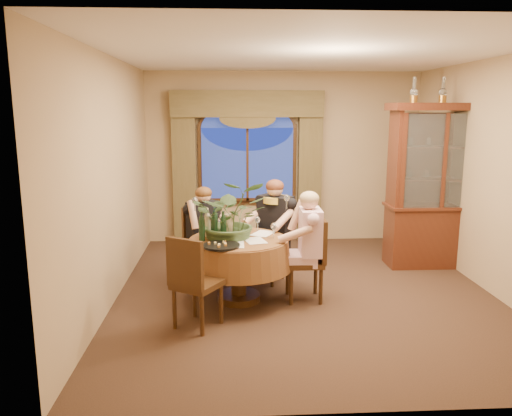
{
  "coord_description": "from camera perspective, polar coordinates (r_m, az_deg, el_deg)",
  "views": [
    {
      "loc": [
        -0.9,
        -5.76,
        2.19
      ],
      "look_at": [
        -0.6,
        -0.25,
        1.1
      ],
      "focal_mm": 35.0,
      "sensor_mm": 36.0,
      "label": 1
    }
  ],
  "objects": [
    {
      "name": "floor",
      "position": [
        6.23,
        5.51,
        -9.47
      ],
      "size": [
        5.0,
        5.0,
        0.0
      ],
      "primitive_type": "plane",
      "color": "black",
      "rests_on": "ground"
    },
    {
      "name": "wall_back",
      "position": [
        8.34,
        3.13,
        5.73
      ],
      "size": [
        4.5,
        0.0,
        4.5
      ],
      "primitive_type": "plane",
      "rotation": [
        1.57,
        0.0,
        0.0
      ],
      "color": "#9D825D",
      "rests_on": "ground"
    },
    {
      "name": "wall_right",
      "position": [
        6.61,
        25.44,
        3.23
      ],
      "size": [
        0.0,
        5.0,
        5.0
      ],
      "primitive_type": "plane",
      "rotation": [
        1.57,
        0.0,
        -1.57
      ],
      "color": "#9D825D",
      "rests_on": "ground"
    },
    {
      "name": "ceiling",
      "position": [
        5.86,
        6.04,
        17.09
      ],
      "size": [
        5.0,
        5.0,
        0.0
      ],
      "primitive_type": "plane",
      "rotation": [
        3.14,
        0.0,
        0.0
      ],
      "color": "white",
      "rests_on": "wall_back"
    },
    {
      "name": "window",
      "position": [
        8.24,
        -0.99,
        4.98
      ],
      "size": [
        1.62,
        0.1,
        1.32
      ],
      "primitive_type": null,
      "color": "navy",
      "rests_on": "wall_back"
    },
    {
      "name": "arched_transom",
      "position": [
        8.19,
        -1.01,
        10.41
      ],
      "size": [
        1.6,
        0.06,
        0.44
      ],
      "primitive_type": null,
      "color": "navy",
      "rests_on": "wall_back"
    },
    {
      "name": "drapery_left",
      "position": [
        8.23,
        -8.17,
        4.02
      ],
      "size": [
        0.38,
        0.14,
        2.32
      ],
      "primitive_type": "cube",
      "color": "#4C4122",
      "rests_on": "floor"
    },
    {
      "name": "drapery_right",
      "position": [
        8.31,
        6.16,
        4.13
      ],
      "size": [
        0.38,
        0.14,
        2.32
      ],
      "primitive_type": "cube",
      "color": "#4C4122",
      "rests_on": "floor"
    },
    {
      "name": "swag_valance",
      "position": [
        8.11,
        -0.99,
        11.81
      ],
      "size": [
        2.45,
        0.16,
        0.42
      ],
      "primitive_type": null,
      "color": "#4C4122",
      "rests_on": "wall_back"
    },
    {
      "name": "dining_table",
      "position": [
        5.8,
        -1.99,
        -7.07
      ],
      "size": [
        1.49,
        1.49,
        0.75
      ],
      "primitive_type": "cylinder",
      "rotation": [
        0.0,
        0.0,
        -0.26
      ],
      "color": "maroon",
      "rests_on": "floor"
    },
    {
      "name": "china_cabinet",
      "position": [
        7.4,
        19.9,
        2.35
      ],
      "size": [
        1.41,
        0.56,
        2.28
      ],
      "primitive_type": "cube",
      "color": "#3C190F",
      "rests_on": "floor"
    },
    {
      "name": "oil_lamp_left",
      "position": [
        7.18,
        17.62,
        12.74
      ],
      "size": [
        0.11,
        0.11,
        0.34
      ],
      "primitive_type": null,
      "color": "#A5722D",
      "rests_on": "china_cabinet"
    },
    {
      "name": "oil_lamp_center",
      "position": [
        7.33,
        20.59,
        12.51
      ],
      "size": [
        0.11,
        0.11,
        0.34
      ],
      "primitive_type": null,
      "color": "#A5722D",
      "rests_on": "china_cabinet"
    },
    {
      "name": "oil_lamp_right",
      "position": [
        7.49,
        23.43,
        12.27
      ],
      "size": [
        0.11,
        0.11,
        0.34
      ],
      "primitive_type": null,
      "color": "#A5722D",
      "rests_on": "china_cabinet"
    },
    {
      "name": "chair_right",
      "position": [
        5.83,
        5.52,
        -5.92
      ],
      "size": [
        0.42,
        0.42,
        0.96
      ],
      "primitive_type": "cube",
      "rotation": [
        0.0,
        0.0,
        -4.71
      ],
      "color": "black",
      "rests_on": "floor"
    },
    {
      "name": "chair_back_right",
      "position": [
        6.43,
        1.08,
        -4.25
      ],
      "size": [
        0.57,
        0.57,
        0.96
      ],
      "primitive_type": "cube",
      "rotation": [
        0.0,
        0.0,
        -3.63
      ],
      "color": "black",
      "rests_on": "floor"
    },
    {
      "name": "chair_back",
      "position": [
        6.41,
        -5.84,
        -4.35
      ],
      "size": [
        0.58,
        0.58,
        0.96
      ],
      "primitive_type": "cube",
      "rotation": [
        0.0,
        0.0,
        -2.58
      ],
      "color": "black",
      "rests_on": "floor"
    },
    {
      "name": "chair_front_left",
      "position": [
        5.14,
        -6.7,
        -8.33
      ],
      "size": [
        0.58,
        0.58,
        0.96
      ],
      "primitive_type": "cube",
      "rotation": [
        0.0,
        0.0,
        -0.57
      ],
      "color": "black",
      "rests_on": "floor"
    },
    {
      "name": "person_pink",
      "position": [
        5.77,
        6.19,
        -4.39
      ],
      "size": [
        0.44,
        0.48,
        1.29
      ],
      "primitive_type": null,
      "rotation": [
        0.0,
        0.0,
        1.54
      ],
      "color": "beige",
      "rests_on": "floor"
    },
    {
      "name": "person_back",
      "position": [
        6.41,
        -6.01,
        -3.02
      ],
      "size": [
        0.6,
        0.58,
        1.25
      ],
      "primitive_type": null,
      "rotation": [
        0.0,
        0.0,
        -2.59
      ],
      "color": "black",
      "rests_on": "floor"
    },
    {
      "name": "person_scarf",
      "position": [
        6.37,
        2.22,
        -2.63
      ],
      "size": [
        0.65,
        0.64,
        1.34
      ],
      "primitive_type": null,
      "rotation": [
        0.0,
        0.0,
        -3.78
      ],
      "color": "black",
      "rests_on": "floor"
    },
    {
      "name": "stoneware_vase",
      "position": [
        5.78,
        -3.16,
        -1.96
      ],
      "size": [
        0.14,
        0.14,
        0.26
      ],
      "primitive_type": null,
      "color": "#9C8868",
      "rests_on": "dining_table"
    },
    {
      "name": "centerpiece_plant",
      "position": [
        5.65,
        -2.85,
        2.31
      ],
      "size": [
        0.86,
        0.95,
        0.74
      ],
      "primitive_type": "imported",
      "color": "#36502C",
      "rests_on": "dining_table"
    },
    {
      "name": "olive_bowl",
      "position": [
        5.67,
        -1.77,
        -3.27
      ],
      "size": [
        0.17,
        0.17,
        0.05
      ],
      "primitive_type": "imported",
      "color": "#4D562B",
      "rests_on": "dining_table"
    },
    {
      "name": "cheese_platter",
      "position": [
        5.36,
        -3.97,
        -4.31
      ],
      "size": [
        0.4,
        0.4,
        0.02
      ],
      "primitive_type": "cylinder",
      "color": "black",
      "rests_on": "dining_table"
    },
    {
      "name": "wine_bottle_0",
      "position": [
        5.8,
        -4.74,
        -1.56
      ],
      "size": [
        0.07,
        0.07,
        0.33
      ],
      "primitive_type": "cylinder",
      "color": "black",
      "rests_on": "dining_table"
    },
    {
      "name": "wine_bottle_1",
      "position": [
        5.59,
        -3.74,
        -2.02
      ],
      "size": [
        0.07,
        0.07,
        0.33
      ],
      "primitive_type": "cylinder",
      "color": "black",
      "rests_on": "dining_table"
    },
    {
      "name": "wine_bottle_2",
      "position": [
        5.61,
        -4.81,
        -2.01
      ],
      "size": [
        0.07,
        0.07,
        0.33
      ],
      "primitive_type": "cylinder",
      "color": "black",
      "rests_on": "dining_table"
    },
    {
      "name": "wine_bottle_3",
      "position": [
        5.57,
        -6.21,
        -2.12
      ],
      "size": [
        0.07,
        0.07,
        0.33
      ],
      "primitive_type": "cylinder",
      "color": "black",
      "rests_on": "dining_table"
    },
    {
      "name": "wine_bottle_4",
      "position": [
        5.78,
        -5.55,
        -1.62
      ],
      "size": [
        0.07,
        0.07,
        0.33
      ],
      "primitive_type": "cylinder",
      "color": "tan",
      "rests_on": "dining_table"
    },
    {
      "name": "tasting_paper_0",
      "position": [
        5.58,
        -0.11,
        -3.75
      ],
      "size": [
        0.28,
        0.34,
        0.0
      ],
      "primitive_type": "cube",
      "rotation": [
        0.0,
        0.0,
        0.24
      ],
      "color": "white",
      "rests_on": "dining_table"
    },
    {
      "name": "tasting_paper_1",
      "position": [
        5.89,
        0.78,
        -2.94
      ],
      "size": [
        0.33,
        0.36,
        0.0
      ],
      "primitive_type": "cube",
      "rotation": [
        0.0,
        0.0,
        -0.5
      ],
      "color": "white",
      "rests_on": "dining_table"
    },
    {
      "name": "tasting_paper_2",
      "position": [
        5.42,
        -2.49,
        -4.18
      ],
      "size": [
        0.21,
        0.3,
        0.0
      ],
      "primitive_type": "cube",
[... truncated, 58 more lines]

